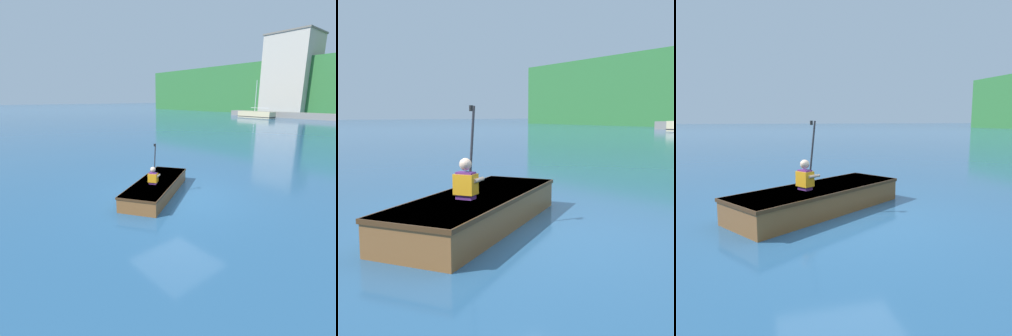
{
  "view_description": "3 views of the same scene",
  "coord_description": "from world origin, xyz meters",
  "views": [
    {
      "loc": [
        5.92,
        -5.53,
        3.12
      ],
      "look_at": [
        -0.64,
        0.14,
        0.82
      ],
      "focal_mm": 28.0,
      "sensor_mm": 36.0,
      "label": 1
    },
    {
      "loc": [
        4.5,
        -3.42,
        1.6
      ],
      "look_at": [
        -0.64,
        0.14,
        0.82
      ],
      "focal_mm": 45.0,
      "sensor_mm": 36.0,
      "label": 2
    },
    {
      "loc": [
        5.48,
        -1.51,
        1.75
      ],
      "look_at": [
        -0.64,
        0.14,
        0.82
      ],
      "focal_mm": 35.0,
      "sensor_mm": 36.0,
      "label": 3
    }
  ],
  "objects": [
    {
      "name": "ground_plane",
      "position": [
        0.0,
        0.0,
        0.0
      ],
      "size": [
        300.0,
        300.0,
        0.0
      ],
      "primitive_type": "plane",
      "color": "#28567F"
    },
    {
      "name": "rowboat_foreground",
      "position": [
        -0.67,
        -0.32,
        0.26
      ],
      "size": [
        2.97,
        3.68,
        0.47
      ],
      "color": "brown",
      "rests_on": "ground"
    },
    {
      "name": "person_paddler",
      "position": [
        -0.46,
        -0.65,
        0.72
      ],
      "size": [
        0.45,
        0.45,
        1.27
      ],
      "color": "#592672",
      "rests_on": "rowboat_foreground"
    }
  ]
}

